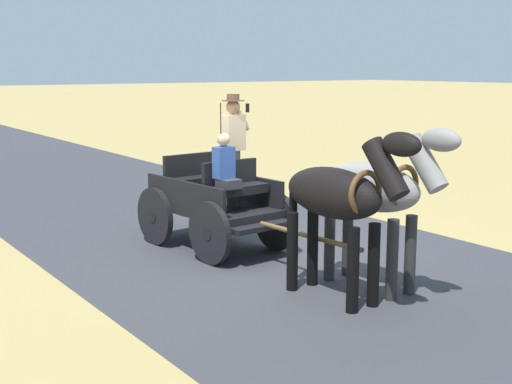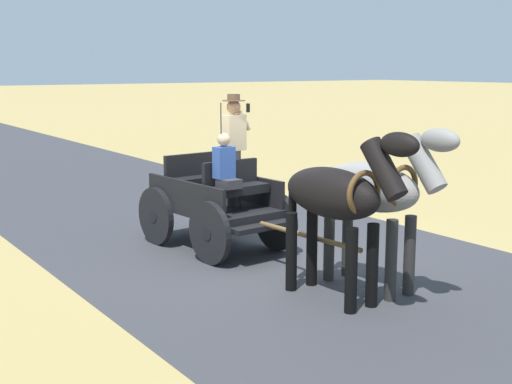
# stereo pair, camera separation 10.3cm
# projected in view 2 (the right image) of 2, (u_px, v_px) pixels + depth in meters

# --- Properties ---
(ground_plane) EXTENTS (200.00, 200.00, 0.00)m
(ground_plane) POSITION_uv_depth(u_px,v_px,m) (267.00, 253.00, 11.04)
(ground_plane) COLOR tan
(road_surface) EXTENTS (6.41, 160.00, 0.01)m
(road_surface) POSITION_uv_depth(u_px,v_px,m) (267.00, 253.00, 11.04)
(road_surface) COLOR #38383D
(road_surface) RESTS_ON ground
(horse_drawn_carriage) EXTENTS (1.61, 4.52, 2.50)m
(horse_drawn_carriage) POSITION_uv_depth(u_px,v_px,m) (218.00, 199.00, 11.21)
(horse_drawn_carriage) COLOR black
(horse_drawn_carriage) RESTS_ON ground
(horse_near_side) EXTENTS (0.70, 2.14, 2.21)m
(horse_near_side) POSITION_uv_depth(u_px,v_px,m) (376.00, 191.00, 9.02)
(horse_near_side) COLOR gray
(horse_near_side) RESTS_ON ground
(horse_off_side) EXTENTS (0.66, 2.13, 2.21)m
(horse_off_side) POSITION_uv_depth(u_px,v_px,m) (338.00, 198.00, 8.58)
(horse_off_side) COLOR black
(horse_off_side) RESTS_ON ground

